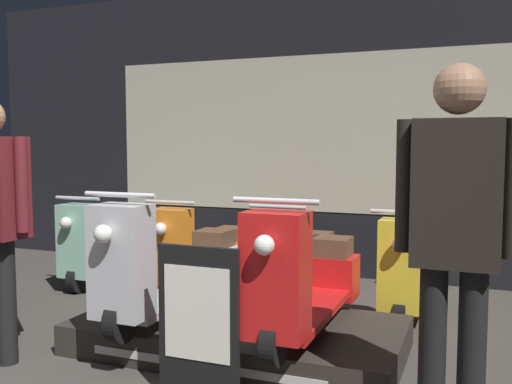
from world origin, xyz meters
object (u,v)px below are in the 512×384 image
Objects in this scene: scooter_backrow_0 at (114,247)px; person_right_browsing at (455,225)px; scooter_backrow_1 at (200,254)px; price_sign_board at (198,324)px; scooter_display_right at (305,281)px; scooter_backrow_3 at (410,271)px; scooter_backrow_2 at (298,262)px; scooter_display_left at (169,269)px.

person_right_browsing reaches higher than scooter_backrow_0.
scooter_backrow_1 reaches higher than price_sign_board.
scooter_display_right is at bearing -30.56° from scooter_backrow_0.
scooter_backrow_2 is at bearing 180.00° from scooter_backrow_3.
scooter_display_right is 1.61m from scooter_backrow_3.
scooter_display_left is 1.01m from scooter_display_right.
scooter_display_left is at bearing -70.68° from scooter_backrow_1.
scooter_display_left is at bearing -44.31° from scooter_backrow_0.
scooter_backrow_1 is 1.02m from scooter_backrow_2.
scooter_backrow_0 is at bearing 133.97° from price_sign_board.
scooter_backrow_0 is at bearing 180.00° from scooter_backrow_3.
scooter_backrow_2 is 1.94× the size of price_sign_board.
person_right_browsing is 1.47m from price_sign_board.
scooter_display_left is at bearing -107.92° from scooter_backrow_2.
scooter_backrow_3 reaches higher than price_sign_board.
scooter_display_right is 2.17m from scooter_backrow_1.
person_right_browsing is (0.44, -2.21, 0.72)m from scooter_backrow_3.
scooter_backrow_1 is 0.94× the size of person_right_browsing.
scooter_backrow_2 is (2.04, 0.00, 0.00)m from scooter_backrow_0.
scooter_backrow_1 and scooter_backrow_3 have the same top height.
price_sign_board is (1.15, -2.24, 0.10)m from scooter_backrow_1.
scooter_display_left reaches higher than scooter_backrow_2.
scooter_backrow_1 is 1.00× the size of scooter_backrow_2.
scooter_display_right is at bearing -108.15° from scooter_backrow_3.
price_sign_board is at bearing -46.03° from scooter_backrow_0.
scooter_display_right is at bearing -44.43° from scooter_backrow_1.
scooter_display_left is 1.00× the size of scooter_backrow_1.
scooter_display_right is at bearing 61.44° from price_sign_board.
scooter_backrow_0 is at bearing 149.44° from scooter_display_right.
person_right_browsing is at bearing -78.76° from scooter_backrow_3.
scooter_backrow_0 is 3.06m from scooter_backrow_3.
scooter_backrow_1 is at bearing 180.00° from scooter_backrow_2.
scooter_backrow_1 is 3.40m from person_right_browsing.
scooter_backrow_3 is at bearing 45.08° from scooter_display_left.
scooter_backrow_2 and scooter_backrow_3 have the same top height.
scooter_backrow_0 reaches higher than price_sign_board.
scooter_display_right reaches higher than scooter_backrow_2.
scooter_backrow_1 is (-1.54, 1.51, -0.21)m from scooter_display_right.
scooter_display_left is 2.15m from scooter_backrow_3.
scooter_backrow_1 is (1.02, 0.00, 0.00)m from scooter_backrow_0.
scooter_backrow_1 is at bearing 117.04° from price_sign_board.
scooter_display_left reaches higher than scooter_backrow_1.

